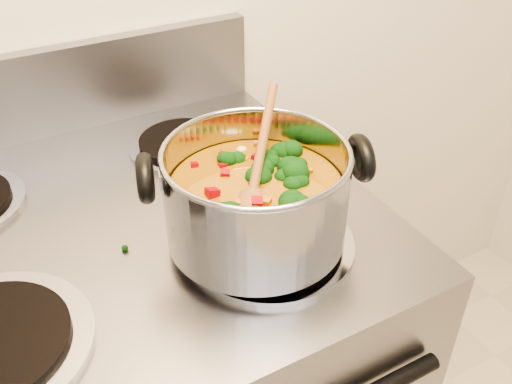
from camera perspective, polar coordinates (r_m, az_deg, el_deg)
stockpot at (r=0.77m, az=-0.01°, el=-0.58°), size 0.31×0.25×0.15m
wooden_spoon at (r=0.75m, az=0.10°, el=2.15°), size 0.17×0.20×0.09m
cooktop_crumbs at (r=0.87m, az=2.59°, el=-2.00°), size 0.29×0.30×0.01m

